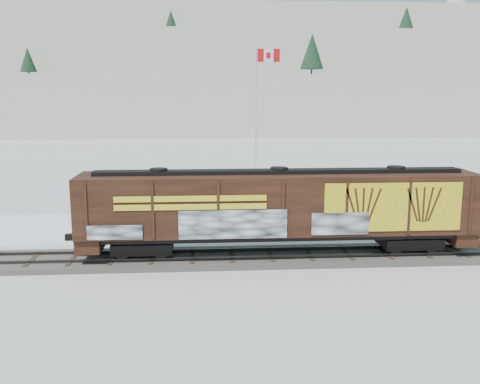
{
  "coord_description": "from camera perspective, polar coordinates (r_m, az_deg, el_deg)",
  "views": [
    {
      "loc": [
        -1.35,
        -26.36,
        8.45
      ],
      "look_at": [
        0.64,
        3.0,
        3.01
      ],
      "focal_mm": 40.0,
      "sensor_mm": 36.0,
      "label": 1
    }
  ],
  "objects": [
    {
      "name": "car_white",
      "position": [
        35.7,
        3.56,
        -1.97
      ],
      "size": [
        4.78,
        2.89,
        1.49
      ],
      "primitive_type": "imported",
      "rotation": [
        0.0,
        0.0,
        1.26
      ],
      "color": "silver",
      "rests_on": "parking_strip"
    },
    {
      "name": "ground",
      "position": [
        27.72,
        -0.91,
        -7.29
      ],
      "size": [
        500.0,
        500.0,
        0.0
      ],
      "primitive_type": "plane",
      "color": "white",
      "rests_on": "ground"
    },
    {
      "name": "car_silver",
      "position": [
        33.64,
        -5.62,
        -2.68
      ],
      "size": [
        4.91,
        2.55,
        1.6
      ],
      "primitive_type": "imported",
      "rotation": [
        0.0,
        0.0,
        1.42
      ],
      "color": "silver",
      "rests_on": "parking_strip"
    },
    {
      "name": "flagpole",
      "position": [
        42.68,
        1.83,
        5.14
      ],
      "size": [
        2.3,
        0.9,
        12.05
      ],
      "color": "silver",
      "rests_on": "ground"
    },
    {
      "name": "car_dark",
      "position": [
        34.75,
        6.19,
        -2.34
      ],
      "size": [
        5.45,
        2.87,
        1.51
      ],
      "primitive_type": "imported",
      "rotation": [
        0.0,
        0.0,
        1.72
      ],
      "color": "black",
      "rests_on": "parking_strip"
    },
    {
      "name": "hopper_railcar",
      "position": [
        27.21,
        4.15,
        -1.48
      ],
      "size": [
        20.03,
        3.06,
        4.27
      ],
      "color": "black",
      "rests_on": "rail_track"
    },
    {
      "name": "hillside",
      "position": [
        166.27,
        -3.52,
        12.49
      ],
      "size": [
        360.0,
        110.0,
        93.0
      ],
      "color": "white",
      "rests_on": "ground"
    },
    {
      "name": "rail_track",
      "position": [
        27.67,
        -0.91,
        -7.0
      ],
      "size": [
        50.0,
        3.4,
        0.43
      ],
      "color": "#59544C",
      "rests_on": "ground"
    },
    {
      "name": "parking_strip",
      "position": [
        34.92,
        -1.55,
        -3.52
      ],
      "size": [
        40.0,
        8.0,
        0.03
      ],
      "primitive_type": "cube",
      "color": "white",
      "rests_on": "ground"
    }
  ]
}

